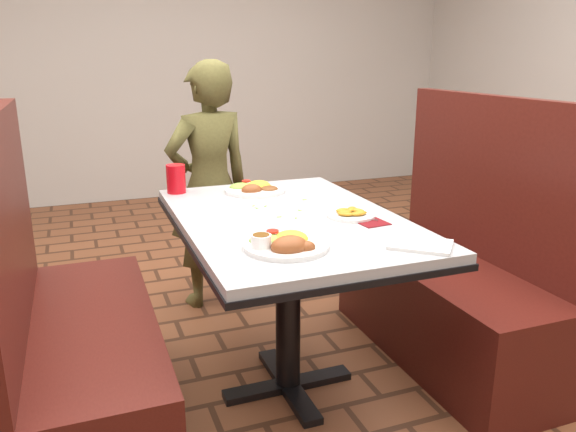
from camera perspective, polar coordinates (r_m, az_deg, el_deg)
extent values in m
plane|color=brown|center=(2.46, 0.00, -17.05)|extent=(7.00, 7.00, 0.00)
cube|color=beige|center=(5.47, -13.66, 16.29)|extent=(6.00, 0.04, 2.80)
cube|color=#AEB0B2|center=(2.14, 0.00, -0.45)|extent=(0.80, 1.20, 0.03)
cube|color=black|center=(2.15, 0.00, -1.15)|extent=(0.81, 1.21, 0.02)
cylinder|color=black|center=(2.28, 0.00, -9.52)|extent=(0.10, 0.10, 0.69)
cube|color=black|center=(2.45, 0.00, -16.76)|extent=(0.55, 0.08, 0.03)
cube|color=black|center=(2.45, 0.00, -16.76)|extent=(0.08, 0.55, 0.03)
cube|color=#4E1811|center=(2.22, -19.05, -15.06)|extent=(0.45, 1.20, 0.45)
cube|color=#4E1811|center=(2.04, -26.44, -4.03)|extent=(0.06, 1.20, 0.95)
cube|color=#4E1811|center=(2.67, 15.43, -9.27)|extent=(0.45, 1.20, 0.45)
cube|color=#4E1811|center=(2.64, 20.06, 1.03)|extent=(0.06, 1.20, 0.95)
imported|color=brown|center=(3.04, -7.98, 2.97)|extent=(0.54, 0.42, 1.32)
cylinder|color=white|center=(1.79, -0.19, -3.02)|extent=(0.28, 0.28, 0.02)
ellipsoid|color=yellow|center=(1.82, 0.31, -1.57)|extent=(0.11, 0.11, 0.05)
ellipsoid|color=#89B347|center=(1.81, -2.27, -1.93)|extent=(0.11, 0.09, 0.04)
cylinder|color=red|center=(1.84, -1.57, -1.57)|extent=(0.04, 0.04, 0.01)
ellipsoid|color=#984F26|center=(1.72, 0.14, -2.30)|extent=(0.12, 0.09, 0.07)
ellipsoid|color=#984F26|center=(1.73, 1.75, -2.68)|extent=(0.07, 0.05, 0.04)
cylinder|color=white|center=(1.74, -2.74, -2.57)|extent=(0.07, 0.07, 0.04)
cylinder|color=brown|center=(1.74, -2.75, -1.96)|extent=(0.05, 0.05, 0.01)
cylinder|color=white|center=(2.52, -3.37, 2.65)|extent=(0.27, 0.27, 0.02)
ellipsoid|color=yellow|center=(2.56, -2.97, 3.60)|extent=(0.11, 0.11, 0.05)
ellipsoid|color=#89B347|center=(2.55, -4.79, 3.36)|extent=(0.11, 0.09, 0.04)
cylinder|color=red|center=(2.57, -4.27, 3.56)|extent=(0.04, 0.04, 0.01)
ellipsoid|color=brown|center=(2.50, -1.93, 3.08)|extent=(0.08, 0.08, 0.03)
ellipsoid|color=#984F26|center=(2.46, -3.73, 3.15)|extent=(0.09, 0.07, 0.05)
cylinder|color=white|center=(2.14, 6.43, 0.08)|extent=(0.18, 0.18, 0.01)
cube|color=#5E0E12|center=(2.07, 8.55, -0.66)|extent=(0.11, 0.11, 0.00)
cube|color=silver|center=(2.11, 7.45, -0.20)|extent=(0.09, 0.11, 0.00)
cylinder|color=red|center=(2.54, -11.31, 3.73)|extent=(0.08, 0.08, 0.13)
cube|color=silver|center=(1.85, 13.30, -2.85)|extent=(0.24, 0.24, 0.01)
cube|color=silver|center=(1.80, 2.38, -2.87)|extent=(0.04, 0.15, 0.00)
cube|color=silver|center=(1.79, 1.30, -2.96)|extent=(0.08, 0.15, 0.00)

